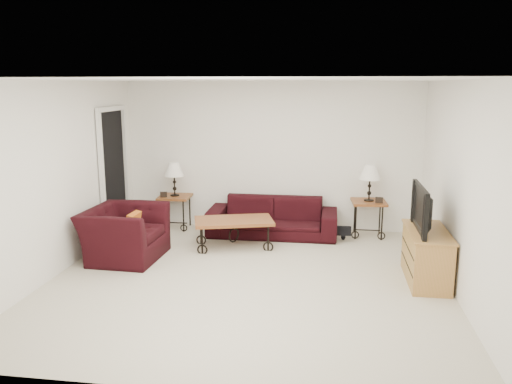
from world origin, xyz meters
TOP-DOWN VIEW (x-y plane):
  - ground at (0.00, 0.00)m, footprint 5.00×5.00m
  - wall_back at (0.00, 2.50)m, footprint 5.00×0.02m
  - wall_front at (0.00, -2.50)m, footprint 5.00×0.02m
  - wall_left at (-2.50, 0.00)m, footprint 0.02×5.00m
  - wall_right at (2.50, 0.00)m, footprint 0.02×5.00m
  - ceiling at (0.00, 0.00)m, footprint 5.00×5.00m
  - doorway at (-2.47, 1.65)m, footprint 0.08×0.94m
  - sofa at (0.08, 2.02)m, footprint 2.10×0.82m
  - side_table_left at (-1.63, 2.20)m, footprint 0.55×0.55m
  - side_table_right at (1.63, 2.20)m, footprint 0.58×0.58m
  - lamp_left at (-1.63, 2.20)m, footprint 0.34×0.34m
  - lamp_right at (1.63, 2.20)m, footprint 0.36×0.36m
  - photo_frame_left at (-1.78, 2.05)m, footprint 0.12×0.04m
  - photo_frame_right at (1.78, 2.05)m, footprint 0.12×0.03m
  - coffee_table at (-0.43, 1.29)m, footprint 1.30×0.94m
  - armchair at (-1.88, 0.56)m, footprint 1.03×1.17m
  - throw_pillow at (-1.72, 0.51)m, footprint 0.10×0.34m
  - tv_stand at (2.23, 0.28)m, footprint 0.46×1.10m
  - television at (2.21, 0.28)m, footprint 0.13×0.98m
  - backpack at (1.24, 1.91)m, footprint 0.43×0.39m

SIDE VIEW (x-z plane):
  - ground at x=0.00m, z-range 0.00..0.00m
  - coffee_table at x=-0.43m, z-range 0.00..0.44m
  - backpack at x=1.24m, z-range 0.00..0.46m
  - side_table_left at x=-1.63m, z-range 0.00..0.58m
  - side_table_right at x=1.63m, z-range 0.00..0.59m
  - sofa at x=0.08m, z-range 0.00..0.61m
  - tv_stand at x=2.23m, z-range 0.00..0.66m
  - armchair at x=-1.88m, z-range 0.00..0.74m
  - throw_pillow at x=-1.72m, z-range 0.35..0.69m
  - photo_frame_left at x=-1.78m, z-range 0.58..0.67m
  - photo_frame_right at x=1.78m, z-range 0.59..0.69m
  - lamp_left at x=-1.63m, z-range 0.58..1.15m
  - lamp_right at x=1.63m, z-range 0.59..1.19m
  - television at x=2.21m, z-range 0.66..1.23m
  - doorway at x=-2.47m, z-range 0.00..2.04m
  - wall_back at x=0.00m, z-range 0.00..2.50m
  - wall_front at x=0.00m, z-range 0.00..2.50m
  - wall_left at x=-2.50m, z-range 0.00..2.50m
  - wall_right at x=2.50m, z-range 0.00..2.50m
  - ceiling at x=0.00m, z-range 2.50..2.50m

